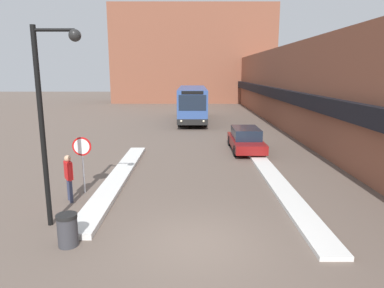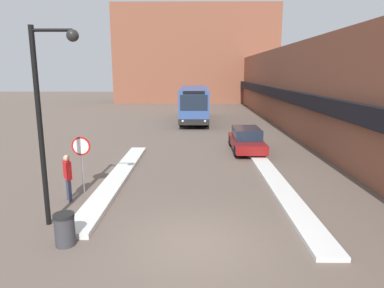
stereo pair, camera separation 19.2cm
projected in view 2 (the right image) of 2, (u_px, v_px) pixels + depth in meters
name	position (u px, v px, depth m)	size (l,w,h in m)	color
ground_plane	(195.00, 244.00, 9.86)	(160.00, 160.00, 0.00)	#66564C
building_row_right	(300.00, 87.00, 32.52)	(5.50, 60.00, 7.07)	brown
building_backdrop_far	(196.00, 55.00, 56.40)	(26.00, 8.00, 15.23)	brown
snow_bank_left	(118.00, 177.00, 15.88)	(0.90, 11.84, 0.19)	silver
snow_bank_right	(280.00, 188.00, 14.50)	(0.90, 11.48, 0.14)	silver
city_bus	(194.00, 103.00, 34.40)	(2.68, 11.54, 3.38)	#335193
parked_car_front	(246.00, 139.00, 21.45)	(1.86, 4.83, 1.45)	maroon
stop_sign	(81.00, 152.00, 13.78)	(0.76, 0.08, 2.33)	gray
street_lamp	(48.00, 106.00, 10.38)	(1.46, 0.36, 6.21)	black
pedestrian	(68.00, 173.00, 12.98)	(0.45, 0.53, 1.82)	#333851
trash_bin	(65.00, 229.00, 9.72)	(0.59, 0.59, 0.95)	#38383D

